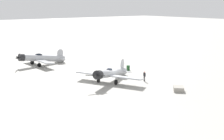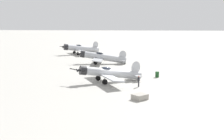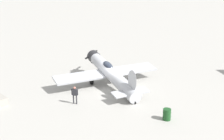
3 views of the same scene
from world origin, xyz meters
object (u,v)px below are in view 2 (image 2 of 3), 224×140
airplane_mid_apron (102,57)px  equipment_crate (140,97)px  ground_crew_mechanic (139,80)px  fuel_drum (157,74)px  airplane_foreground (109,73)px  airplane_far_line (80,48)px

airplane_mid_apron → equipment_crate: bearing=103.0°
ground_crew_mechanic → airplane_mid_apron: bearing=-54.5°
fuel_drum → equipment_crate: bearing=78.4°
airplane_foreground → airplane_mid_apron: 19.07m
airplane_foreground → equipment_crate: airplane_foreground is taller
airplane_mid_apron → fuel_drum: bearing=124.5°
airplane_foreground → equipment_crate: (-4.58, 9.76, -1.05)m
equipment_crate → fuel_drum: bearing=-101.6°
equipment_crate → fuel_drum: 14.50m
ground_crew_mechanic → equipment_crate: size_ratio=0.75×
airplane_foreground → fuel_drum: bearing=-175.2°
equipment_crate → fuel_drum: (-2.90, -14.20, 0.13)m
airplane_foreground → ground_crew_mechanic: (-4.46, 2.99, -0.41)m
airplane_mid_apron → fuel_drum: (-10.78, 14.34, -0.95)m
airplane_mid_apron → fuel_drum: 17.97m
airplane_foreground → ground_crew_mechanic: airplane_foreground is taller
airplane_far_line → airplane_foreground: bearing=79.9°
fuel_drum → airplane_far_line: bearing=-59.1°
airplane_far_line → ground_crew_mechanic: bearing=84.6°
fuel_drum → airplane_mid_apron: bearing=-53.1°
airplane_foreground → equipment_crate: bearing=89.3°
airplane_far_line → equipment_crate: (-15.58, 45.06, -1.24)m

